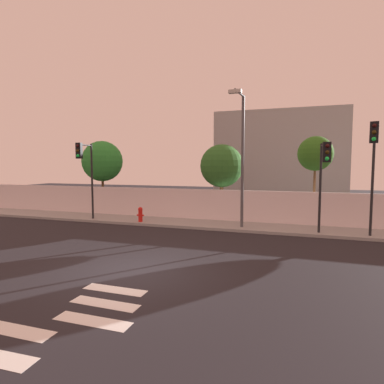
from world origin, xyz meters
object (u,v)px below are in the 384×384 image
(street_lamp_curbside, at_px, (242,150))
(roadside_tree_midright, at_px, (315,154))
(traffic_light_center, at_px, (324,168))
(traffic_light_right, at_px, (85,164))
(traffic_light_left, at_px, (373,155))
(roadside_tree_midleft, at_px, (222,166))
(fire_hydrant, at_px, (140,214))
(roadside_tree_leftmost, at_px, (102,161))

(street_lamp_curbside, height_order, roadside_tree_midright, street_lamp_curbside)
(roadside_tree_midright, bearing_deg, street_lamp_curbside, -138.50)
(traffic_light_center, height_order, traffic_light_right, traffic_light_right)
(traffic_light_left, bearing_deg, roadside_tree_midleft, 153.79)
(fire_hydrant, relative_size, roadside_tree_midleft, 0.18)
(roadside_tree_leftmost, distance_m, roadside_tree_midleft, 8.72)
(roadside_tree_midleft, bearing_deg, traffic_light_left, -26.21)
(traffic_light_center, distance_m, street_lamp_curbside, 4.03)
(street_lamp_curbside, height_order, fire_hydrant, street_lamp_curbside)
(fire_hydrant, bearing_deg, traffic_light_left, -2.37)
(traffic_light_left, relative_size, roadside_tree_midleft, 1.08)
(traffic_light_right, relative_size, roadside_tree_midright, 0.90)
(traffic_light_left, bearing_deg, fire_hydrant, 177.63)
(roadside_tree_midright, bearing_deg, roadside_tree_midleft, -180.00)
(roadside_tree_midright, bearing_deg, traffic_light_left, -59.58)
(fire_hydrant, height_order, roadside_tree_midleft, roadside_tree_midleft)
(roadside_tree_midleft, bearing_deg, street_lamp_curbside, -60.95)
(roadside_tree_midright, bearing_deg, traffic_light_center, -86.60)
(street_lamp_curbside, bearing_deg, fire_hydrant, -179.41)
(traffic_light_right, bearing_deg, traffic_light_center, 0.16)
(fire_hydrant, bearing_deg, traffic_light_center, -2.90)
(traffic_light_right, distance_m, roadside_tree_leftmost, 4.09)
(fire_hydrant, distance_m, roadside_tree_midright, 10.59)
(traffic_light_left, height_order, fire_hydrant, traffic_light_left)
(fire_hydrant, bearing_deg, roadside_tree_leftmost, 145.03)
(street_lamp_curbside, distance_m, roadside_tree_leftmost, 11.01)
(traffic_light_right, bearing_deg, roadside_tree_midleft, 27.72)
(fire_hydrant, bearing_deg, roadside_tree_midright, 19.25)
(fire_hydrant, distance_m, roadside_tree_leftmost, 6.53)
(traffic_light_left, distance_m, street_lamp_curbside, 5.93)
(street_lamp_curbside, xyz_separation_m, roadside_tree_midright, (3.67, 3.24, -0.13))
(street_lamp_curbside, distance_m, roadside_tree_midleft, 3.80)
(traffic_light_center, distance_m, roadside_tree_midleft, 6.84)
(roadside_tree_leftmost, bearing_deg, fire_hydrant, -34.97)
(traffic_light_left, distance_m, roadside_tree_midleft, 8.59)
(traffic_light_center, xyz_separation_m, roadside_tree_midright, (-0.23, 3.79, 0.76))
(traffic_light_left, height_order, street_lamp_curbside, street_lamp_curbside)
(traffic_light_left, bearing_deg, traffic_light_center, -179.81)
(traffic_light_center, xyz_separation_m, street_lamp_curbside, (-3.89, 0.55, 0.88))
(roadside_tree_leftmost, bearing_deg, traffic_light_center, -14.76)
(fire_hydrant, relative_size, roadside_tree_midright, 0.17)
(roadside_tree_midleft, bearing_deg, roadside_tree_leftmost, 180.00)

